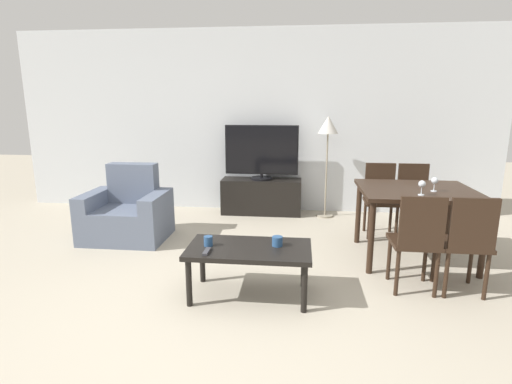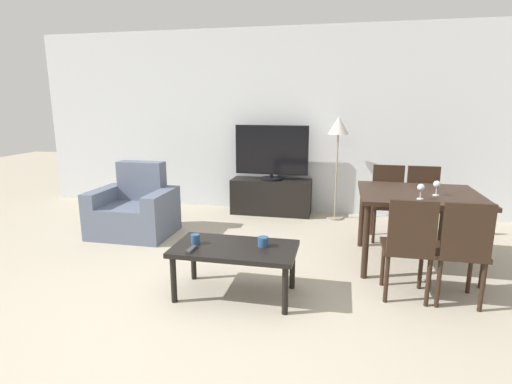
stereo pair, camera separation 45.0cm
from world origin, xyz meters
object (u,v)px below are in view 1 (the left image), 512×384
object	(u,v)px
tv	(262,152)
dining_chair_far_left	(380,195)
dining_table	(417,197)
dining_chair_near	(417,238)
cup_white_near	(208,241)
dining_chair_far	(414,196)
floor_lamp	(328,132)
wine_glass_left	(422,185)
armchair	(128,214)
dining_chair_near_right	(466,240)
remote_primary	(207,251)
cup_colored_far	(277,241)
tv_stand	(261,196)
coffee_table	(249,253)
wine_glass_center	(435,181)

from	to	relation	value
tv	dining_chair_far_left	bearing A→B (deg)	-26.47
dining_table	dining_chair_far_left	xyz separation A→B (m)	(-0.20, 0.81, -0.17)
dining_chair_near	cup_white_near	bearing A→B (deg)	-172.55
dining_chair_far	floor_lamp	bearing A→B (deg)	145.16
dining_chair_far	wine_glass_left	distance (m)	1.19
armchair	dining_chair_near_right	world-z (taller)	same
armchair	dining_chair_near_right	distance (m)	3.68
armchair	dining_chair_far	distance (m)	3.55
tv	wine_glass_left	world-z (taller)	tv
dining_table	remote_primary	distance (m)	2.31
dining_chair_near_right	dining_chair_far	bearing A→B (deg)	90.00
cup_white_near	wine_glass_left	distance (m)	2.11
armchair	cup_colored_far	world-z (taller)	armchair
dining_chair_far	dining_chair_far_left	size ratio (longest dim) A/B	1.00
tv	dining_chair_far	world-z (taller)	tv
tv_stand	dining_chair_near	bearing A→B (deg)	-56.77
coffee_table	dining_table	world-z (taller)	dining_table
dining_chair_near	remote_primary	xyz separation A→B (m)	(-1.76, -0.39, -0.05)
dining_table	wine_glass_center	bearing A→B (deg)	-39.48
wine_glass_left	tv	bearing A→B (deg)	132.48
dining_chair_near_right	cup_colored_far	xyz separation A→B (m)	(-1.60, -0.17, -0.01)
dining_chair_near	dining_chair_far	size ratio (longest dim) A/B	1.00
cup_white_near	floor_lamp	bearing A→B (deg)	65.99
dining_chair_far	cup_colored_far	bearing A→B (deg)	-131.78
dining_chair_near_right	tv_stand	bearing A→B (deg)	129.46
dining_chair_near_right	coffee_table	bearing A→B (deg)	-173.01
dining_chair_far_left	floor_lamp	size ratio (longest dim) A/B	0.61
dining_chair_near	dining_chair_far	xyz separation A→B (m)	(0.40, 1.62, 0.00)
tv	wine_glass_left	bearing A→B (deg)	-47.52
coffee_table	wine_glass_center	size ratio (longest dim) A/B	7.17
tv_stand	dining_chair_far_left	distance (m)	1.78
tv	dining_table	size ratio (longest dim) A/B	0.93
tv_stand	dining_chair_far_left	size ratio (longest dim) A/B	1.32
dining_chair_near	dining_chair_near_right	distance (m)	0.40
cup_colored_far	wine_glass_center	size ratio (longest dim) A/B	0.62
dining_chair_far_left	tv	bearing A→B (deg)	153.53
coffee_table	dining_chair_near	distance (m)	1.45
tv_stand	tv	size ratio (longest dim) A/B	1.10
wine_glass_left	cup_colored_far	bearing A→B (deg)	-153.15
wine_glass_center	dining_chair_near_right	bearing A→B (deg)	-84.11
tv	dining_chair_far	distance (m)	2.17
floor_lamp	remote_primary	distance (m)	3.05
dining_chair_far_left	coffee_table	bearing A→B (deg)	-127.79
coffee_table	dining_chair_far	world-z (taller)	dining_chair_far
armchair	wine_glass_center	bearing A→B (deg)	-6.86
floor_lamp	remote_primary	bearing A→B (deg)	-112.40
armchair	remote_primary	xyz separation A→B (m)	(1.34, -1.50, 0.15)
tv	coffee_table	bearing A→B (deg)	-86.79
tv	dining_chair_far_left	world-z (taller)	tv
dining_table	wine_glass_center	size ratio (longest dim) A/B	7.90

